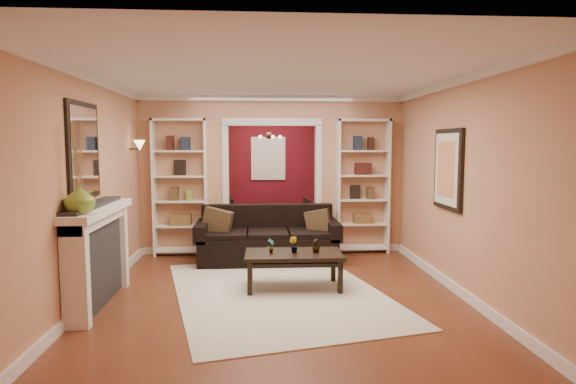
{
  "coord_description": "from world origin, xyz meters",
  "views": [
    {
      "loc": [
        -0.28,
        -7.11,
        1.87
      ],
      "look_at": [
        0.14,
        -0.8,
        1.25
      ],
      "focal_mm": 30.0,
      "sensor_mm": 36.0,
      "label": 1
    }
  ],
  "objects": [
    {
      "name": "floor",
      "position": [
        0.0,
        0.0,
        0.0
      ],
      "size": [
        8.0,
        8.0,
        0.0
      ],
      "primitive_type": "plane",
      "color": "brown",
      "rests_on": "ground"
    },
    {
      "name": "ceiling",
      "position": [
        0.0,
        0.0,
        2.7
      ],
      "size": [
        8.0,
        8.0,
        0.0
      ],
      "primitive_type": "plane",
      "rotation": [
        3.14,
        0.0,
        0.0
      ],
      "color": "white",
      "rests_on": "ground"
    },
    {
      "name": "wall_back",
      "position": [
        0.0,
        4.0,
        1.35
      ],
      "size": [
        8.0,
        0.0,
        8.0
      ],
      "primitive_type": "plane",
      "rotation": [
        1.57,
        0.0,
        0.0
      ],
      "color": "tan",
      "rests_on": "ground"
    },
    {
      "name": "wall_front",
      "position": [
        0.0,
        -4.0,
        1.35
      ],
      "size": [
        8.0,
        0.0,
        8.0
      ],
      "primitive_type": "plane",
      "rotation": [
        -1.57,
        0.0,
        0.0
      ],
      "color": "tan",
      "rests_on": "ground"
    },
    {
      "name": "wall_left",
      "position": [
        -2.25,
        0.0,
        1.35
      ],
      "size": [
        0.0,
        8.0,
        8.0
      ],
      "primitive_type": "plane",
      "rotation": [
        1.57,
        0.0,
        1.57
      ],
      "color": "tan",
      "rests_on": "ground"
    },
    {
      "name": "wall_right",
      "position": [
        2.25,
        0.0,
        1.35
      ],
      "size": [
        0.0,
        8.0,
        8.0
      ],
      "primitive_type": "plane",
      "rotation": [
        1.57,
        0.0,
        -1.57
      ],
      "color": "tan",
      "rests_on": "ground"
    },
    {
      "name": "partition_wall",
      "position": [
        0.0,
        1.2,
        1.35
      ],
      "size": [
        4.5,
        0.15,
        2.7
      ],
      "primitive_type": "cube",
      "color": "tan",
      "rests_on": "floor"
    },
    {
      "name": "red_back_panel",
      "position": [
        0.0,
        3.97,
        1.32
      ],
      "size": [
        4.44,
        0.04,
        2.64
      ],
      "primitive_type": "cube",
      "color": "maroon",
      "rests_on": "floor"
    },
    {
      "name": "dining_window",
      "position": [
        0.0,
        3.93,
        1.55
      ],
      "size": [
        0.78,
        0.03,
        0.98
      ],
      "primitive_type": "cube",
      "color": "#8CA5CC",
      "rests_on": "wall_back"
    },
    {
      "name": "area_rug",
      "position": [
        -0.01,
        -1.15,
        0.01
      ],
      "size": [
        3.2,
        3.94,
        0.01
      ],
      "primitive_type": "cube",
      "rotation": [
        0.0,
        0.0,
        0.23
      ],
      "color": "beige",
      "rests_on": "floor"
    },
    {
      "name": "sofa",
      "position": [
        -0.1,
        0.45,
        0.44
      ],
      "size": [
        2.26,
        0.97,
        0.88
      ],
      "primitive_type": "cube",
      "color": "black",
      "rests_on": "floor"
    },
    {
      "name": "pillow_left",
      "position": [
        -0.9,
        0.43,
        0.65
      ],
      "size": [
        0.46,
        0.24,
        0.45
      ],
      "primitive_type": "cube",
      "rotation": [
        0.0,
        0.0,
        -0.27
      ],
      "color": "brown",
      "rests_on": "sofa"
    },
    {
      "name": "pillow_right",
      "position": [
        0.7,
        0.43,
        0.62
      ],
      "size": [
        0.39,
        0.26,
        0.38
      ],
      "primitive_type": "cube",
      "rotation": [
        0.0,
        0.0,
        -0.43
      ],
      "color": "brown",
      "rests_on": "sofa"
    },
    {
      "name": "coffee_table",
      "position": [
        0.2,
        -1.0,
        0.24
      ],
      "size": [
        1.26,
        0.7,
        0.47
      ],
      "primitive_type": "cube",
      "rotation": [
        0.0,
        0.0,
        -0.02
      ],
      "color": "black",
      "rests_on": "floor"
    },
    {
      "name": "plant_left",
      "position": [
        -0.09,
        -1.0,
        0.57
      ],
      "size": [
        0.12,
        0.12,
        0.19
      ],
      "primitive_type": "imported",
      "rotation": [
        0.0,
        0.0,
        0.86
      ],
      "color": "#336626",
      "rests_on": "coffee_table"
    },
    {
      "name": "plant_center",
      "position": [
        0.2,
        -1.0,
        0.58
      ],
      "size": [
        0.15,
        0.15,
        0.21
      ],
      "primitive_type": "imported",
      "rotation": [
        0.0,
        0.0,
        2.39
      ],
      "color": "#336626",
      "rests_on": "coffee_table"
    },
    {
      "name": "plant_right",
      "position": [
        0.49,
        -1.0,
        0.57
      ],
      "size": [
        0.12,
        0.12,
        0.19
      ],
      "primitive_type": "imported",
      "rotation": [
        0.0,
        0.0,
        4.53
      ],
      "color": "#336626",
      "rests_on": "coffee_table"
    },
    {
      "name": "bookshelf_left",
      "position": [
        -1.55,
        1.03,
        1.15
      ],
      "size": [
        0.9,
        0.3,
        2.3
      ],
      "primitive_type": "cube",
      "color": "white",
      "rests_on": "floor"
    },
    {
      "name": "bookshelf_right",
      "position": [
        1.55,
        1.03,
        1.15
      ],
      "size": [
        0.9,
        0.3,
        2.3
      ],
      "primitive_type": "cube",
      "color": "white",
      "rests_on": "floor"
    },
    {
      "name": "fireplace",
      "position": [
        -2.09,
        -1.5,
        0.58
      ],
      "size": [
        0.32,
        1.7,
        1.16
      ],
      "primitive_type": "cube",
      "color": "white",
      "rests_on": "floor"
    },
    {
      "name": "vase",
      "position": [
        -2.09,
        -2.08,
        1.32
      ],
      "size": [
        0.32,
        0.32,
        0.32
      ],
      "primitive_type": "imported",
      "rotation": [
        0.0,
        0.0,
        0.05
      ],
      "color": "olive",
      "rests_on": "fireplace"
    },
    {
      "name": "mirror",
      "position": [
        -2.23,
        -1.5,
        1.8
      ],
      "size": [
        0.03,
        0.95,
        1.1
      ],
      "primitive_type": "cube",
      "color": "silver",
      "rests_on": "wall_left"
    },
    {
      "name": "wall_sconce",
      "position": [
        -2.15,
        0.55,
        1.83
      ],
      "size": [
        0.18,
        0.18,
        0.22
      ],
      "primitive_type": "cube",
      "color": "#FFE0A5",
      "rests_on": "wall_left"
    },
    {
      "name": "framed_art",
      "position": [
        2.21,
        -1.0,
        1.55
      ],
      "size": [
        0.04,
        0.85,
        1.05
      ],
      "primitive_type": "cube",
      "color": "black",
      "rests_on": "wall_right"
    },
    {
      "name": "dining_table",
      "position": [
        -0.01,
        2.6,
        0.28
      ],
      "size": [
        1.6,
        0.89,
        0.56
      ],
      "primitive_type": "imported",
      "rotation": [
        0.0,
        0.0,
        1.57
      ],
      "color": "black",
      "rests_on": "floor"
    },
    {
      "name": "dining_chair_nw",
      "position": [
        -0.56,
        2.3,
        0.45
      ],
      "size": [
        0.55,
        0.55,
        0.9
      ],
      "primitive_type": "cube",
      "rotation": [
        0.0,
        0.0,
        1.85
      ],
      "color": "black",
      "rests_on": "floor"
    },
    {
      "name": "dining_chair_ne",
      "position": [
        0.54,
        2.3,
        0.41
      ],
      "size": [
        0.44,
        0.44,
        0.82
      ],
      "primitive_type": "cube",
      "rotation": [
        0.0,
        0.0,
        -1.67
      ],
      "color": "black",
      "rests_on": "floor"
    },
    {
      "name": "dining_chair_sw",
      "position": [
        -0.56,
        2.9,
        0.38
      ],
      "size": [
        0.41,
        0.41,
        0.77
      ],
      "primitive_type": "cube",
      "rotation": [
        0.0,
        0.0,
        1.48
      ],
      "color": "black",
      "rests_on": "floor"
    },
    {
      "name": "dining_chair_se",
      "position": [
        0.54,
        2.9,
        0.39
      ],
      "size": [
        0.5,
        0.5,
        0.78
      ],
      "primitive_type": "cube",
      "rotation": [
        0.0,
        0.0,
        -1.96
      ],
      "color": "black",
      "rests_on": "floor"
    },
    {
      "name": "chandelier",
      "position": [
        0.0,
        2.7,
        2.02
      ],
      "size": [
        0.5,
        0.5,
        0.3
      ],
      "primitive_type": "cube",
      "color": "#40241D",
      "rests_on": "ceiling"
    }
  ]
}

